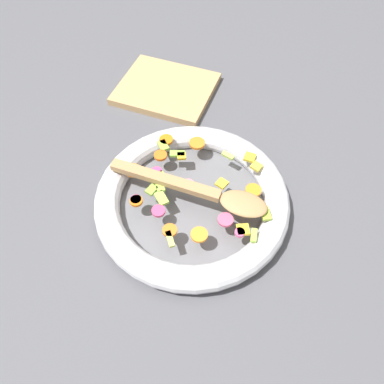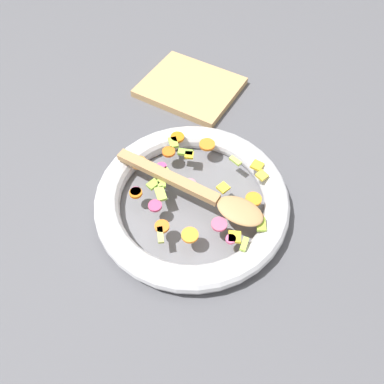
{
  "view_description": "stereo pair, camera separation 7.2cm",
  "coord_description": "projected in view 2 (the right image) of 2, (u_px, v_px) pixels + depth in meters",
  "views": [
    {
      "loc": [
        0.15,
        -0.39,
        0.64
      ],
      "look_at": [
        0.0,
        0.0,
        0.05
      ],
      "focal_mm": 35.0,
      "sensor_mm": 36.0,
      "label": 1
    },
    {
      "loc": [
        0.21,
        -0.36,
        0.64
      ],
      "look_at": [
        0.0,
        0.0,
        0.05
      ],
      "focal_mm": 35.0,
      "sensor_mm": 36.0,
      "label": 2
    }
  ],
  "objects": [
    {
      "name": "chopped_vegetables",
      "position": [
        194.0,
        187.0,
        0.72
      ],
      "size": [
        0.31,
        0.27,
        0.01
      ],
      "color": "orange",
      "rests_on": "skillet"
    },
    {
      "name": "ground_plane",
      "position": [
        192.0,
        206.0,
        0.76
      ],
      "size": [
        4.0,
        4.0,
        0.0
      ],
      "primitive_type": "plane",
      "color": "#4C4C51"
    },
    {
      "name": "skillet",
      "position": [
        192.0,
        200.0,
        0.74
      ],
      "size": [
        0.38,
        0.38,
        0.05
      ],
      "color": "slate",
      "rests_on": "ground_plane"
    },
    {
      "name": "cutting_board",
      "position": [
        190.0,
        87.0,
        0.96
      ],
      "size": [
        0.23,
        0.2,
        0.02
      ],
      "color": "tan",
      "rests_on": "ground_plane"
    },
    {
      "name": "wooden_spoon",
      "position": [
        203.0,
        193.0,
        0.7
      ],
      "size": [
        0.31,
        0.06,
        0.01
      ],
      "color": "#A87F51",
      "rests_on": "chopped_vegetables"
    }
  ]
}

